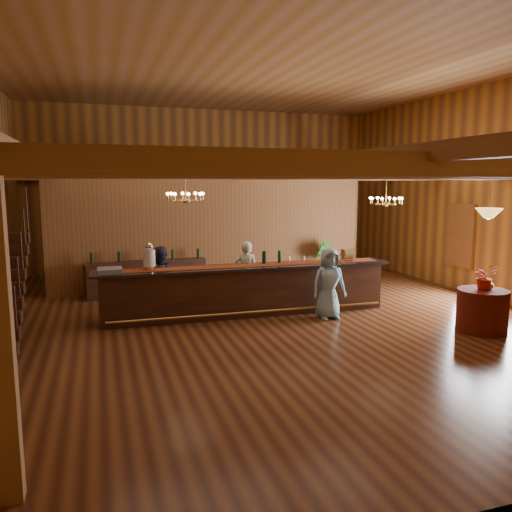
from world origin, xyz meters
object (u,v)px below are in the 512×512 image
object	(u,v)px
backbar_shelf	(147,277)
pendant_lamp	(489,213)
staff_second	(160,280)
guest	(329,283)
floor_plant	(319,261)
tasting_bar	(247,290)
bartender	(246,274)
chandelier_right	(386,200)
beverage_dispenser	(149,257)
round_table	(482,311)
raffle_drum	(348,254)
chandelier_left	(185,196)

from	to	relation	value
backbar_shelf	pendant_lamp	world-z (taller)	pendant_lamp
staff_second	guest	xyz separation A→B (m)	(3.52, -1.57, 0.01)
backbar_shelf	floor_plant	xyz separation A→B (m)	(5.07, -0.04, 0.22)
tasting_bar	bartender	bearing A→B (deg)	75.74
backbar_shelf	bartender	bearing A→B (deg)	-53.24
chandelier_right	backbar_shelf	bearing A→B (deg)	153.17
beverage_dispenser	round_table	size ratio (longest dim) A/B	0.61
guest	floor_plant	bearing A→B (deg)	71.09
backbar_shelf	chandelier_right	xyz separation A→B (m)	(5.55, -2.81, 2.11)
beverage_dispenser	guest	size ratio (longest dim) A/B	0.38
raffle_drum	pendant_lamp	bearing A→B (deg)	-56.69
bartender	pendant_lamp	bearing A→B (deg)	162.35
tasting_bar	bartender	world-z (taller)	bartender
beverage_dispenser	bartender	size ratio (longest dim) A/B	0.37
round_table	tasting_bar	bearing A→B (deg)	147.23
raffle_drum	guest	bearing A→B (deg)	-138.28
tasting_bar	staff_second	size ratio (longest dim) A/B	4.36
staff_second	round_table	bearing A→B (deg)	110.82
raffle_drum	staff_second	xyz separation A→B (m)	(-4.36, 0.82, -0.53)
chandelier_right	pendant_lamp	world-z (taller)	same
beverage_dispenser	staff_second	bearing A→B (deg)	65.64
staff_second	floor_plant	size ratio (longest dim) A/B	1.17
beverage_dispenser	guest	bearing A→B (deg)	-14.22
tasting_bar	guest	world-z (taller)	guest
chandelier_left	bartender	distance (m)	2.54
pendant_lamp	guest	world-z (taller)	pendant_lamp
round_table	floor_plant	size ratio (longest dim) A/B	0.74
floor_plant	staff_second	bearing A→B (deg)	-156.90
guest	floor_plant	world-z (taller)	guest
beverage_dispenser	bartender	distance (m)	2.54
tasting_bar	round_table	world-z (taller)	tasting_bar
raffle_drum	chandelier_left	size ratio (longest dim) A/B	0.43
raffle_drum	backbar_shelf	distance (m)	5.43
beverage_dispenser	chandelier_right	bearing A→B (deg)	-0.34
bartender	staff_second	size ratio (longest dim) A/B	1.03
staff_second	guest	world-z (taller)	guest
chandelier_right	chandelier_left	bearing A→B (deg)	179.39
backbar_shelf	guest	bearing A→B (deg)	-55.21
chandelier_right	floor_plant	size ratio (longest dim) A/B	0.60
chandelier_right	guest	world-z (taller)	chandelier_right
floor_plant	chandelier_left	bearing A→B (deg)	-148.57
beverage_dispenser	chandelier_right	distance (m)	5.85
guest	chandelier_right	bearing A→B (deg)	28.19
chandelier_left	bartender	size ratio (longest dim) A/B	0.50
round_table	chandelier_right	distance (m)	3.54
staff_second	guest	distance (m)	3.85
tasting_bar	guest	size ratio (longest dim) A/B	4.31
tasting_bar	pendant_lamp	world-z (taller)	pendant_lamp
bartender	guest	size ratio (longest dim) A/B	1.02
raffle_drum	guest	size ratio (longest dim) A/B	0.22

